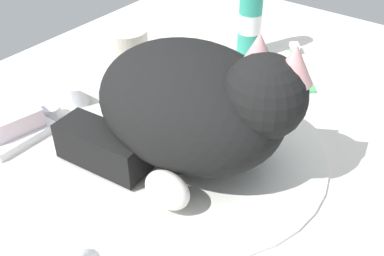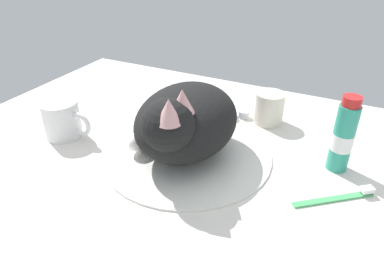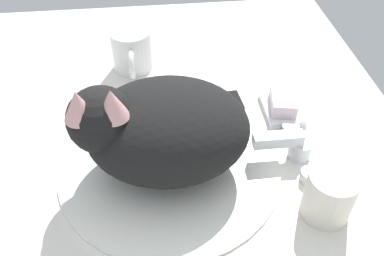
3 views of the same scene
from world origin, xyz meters
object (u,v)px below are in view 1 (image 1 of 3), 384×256
(rinse_cup, at_px, (127,51))
(toothbrush, at_px, (301,64))
(cat, at_px, (196,105))
(faucet, at_px, (83,92))
(toothpaste_bottle, at_px, (250,16))
(soap_bar, at_px, (12,121))

(rinse_cup, bearing_deg, toothbrush, -49.55)
(toothbrush, bearing_deg, cat, -179.40)
(faucet, relative_size, toothbrush, 1.06)
(toothpaste_bottle, bearing_deg, faucet, 158.94)
(soap_bar, height_order, toothbrush, soap_bar)
(rinse_cup, distance_m, toothbrush, 0.29)
(cat, bearing_deg, soap_bar, 116.18)
(cat, xyz_separation_m, toothpaste_bottle, (0.28, 0.10, -0.01))
(faucet, xyz_separation_m, cat, (-0.00, -0.21, 0.06))
(cat, distance_m, toothpaste_bottle, 0.30)
(faucet, relative_size, rinse_cup, 1.74)
(cat, height_order, rinse_cup, cat)
(faucet, xyz_separation_m, toothbrush, (0.29, -0.20, -0.02))
(cat, distance_m, soap_bar, 0.25)
(faucet, relative_size, cat, 0.49)
(rinse_cup, relative_size, soap_bar, 1.04)
(cat, xyz_separation_m, soap_bar, (-0.11, 0.22, -0.06))
(rinse_cup, bearing_deg, cat, -116.93)
(cat, bearing_deg, toothbrush, 0.60)
(rinse_cup, height_order, soap_bar, rinse_cup)
(faucet, bearing_deg, toothpaste_bottle, -21.06)
(soap_bar, bearing_deg, toothbrush, -28.14)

